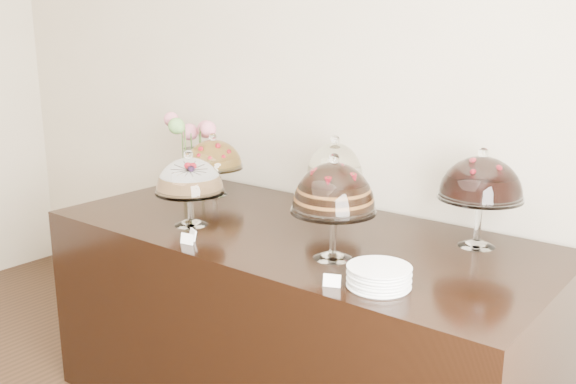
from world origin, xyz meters
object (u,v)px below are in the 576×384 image
Objects in this scene: cake_stand_dark_choco at (481,182)px; cake_stand_cheesecake at (335,167)px; cake_stand_fruit_tart at (213,157)px; flower_vase at (193,145)px; cake_stand_choco_layer at (334,191)px; plate_stack at (379,277)px; display_counter at (295,325)px; cake_stand_sugar_sponge at (190,179)px.

cake_stand_cheesecake is at bearing -179.45° from cake_stand_dark_choco.
flower_vase reaches higher than cake_stand_fruit_tart.
cake_stand_choco_layer is at bearing -20.86° from flower_vase.
cake_stand_cheesecake is 0.87m from plate_stack.
plate_stack is at bearing -45.50° from cake_stand_cheesecake.
cake_stand_cheesecake is (0.01, 0.28, 0.69)m from display_counter.
cake_stand_dark_choco is 1.89× the size of plate_stack.
cake_stand_dark_choco is 1.63m from flower_vase.
cake_stand_fruit_tart is at bearing 123.56° from cake_stand_sugar_sponge.
cake_stand_fruit_tart is (-0.30, 0.45, -0.01)m from cake_stand_sugar_sponge.
cake_stand_choco_layer is 0.99× the size of flower_vase.
cake_stand_fruit_tart is at bearing -15.69° from flower_vase.
flower_vase reaches higher than cake_stand_choco_layer.
cake_stand_cheesecake is at bearing 4.00° from cake_stand_fruit_tart.
display_counter is 0.74m from cake_stand_cheesecake.
cake_stand_sugar_sponge is at bearing -177.32° from cake_stand_choco_layer.
display_counter is 6.79× the size of cake_stand_fruit_tart.
display_counter is 0.80m from cake_stand_choco_layer.
cake_stand_sugar_sponge is 0.83× the size of flower_vase.
flower_vase is at bearing 158.15° from plate_stack.
cake_stand_cheesecake is 1.18× the size of cake_stand_fruit_tart.
cake_stand_choco_layer reaches higher than plate_stack.
cake_stand_choco_layer is at bearing -21.90° from cake_stand_fruit_tart.
display_counter is 5.77× the size of cake_stand_cheesecake.
cake_stand_fruit_tart reaches higher than display_counter.
cake_stand_fruit_tart is 0.79× the size of flower_vase.
cake_stand_cheesecake is 0.94m from flower_vase.
display_counter is at bearing 151.73° from plate_stack.
plate_stack is at bearing -98.57° from cake_stand_dark_choco.
cake_stand_dark_choco is 1.23× the size of cake_stand_fruit_tart.
display_counter is at bearing -17.31° from flower_vase.
cake_stand_cheesecake reaches higher than plate_stack.
flower_vase is (-1.63, 0.00, -0.03)m from cake_stand_dark_choco.
cake_stand_choco_layer is 0.60m from cake_stand_dark_choco.
cake_stand_cheesecake is at bearing 87.63° from display_counter.
cake_stand_dark_choco reaches higher than cake_stand_sugar_sponge.
cake_stand_dark_choco reaches higher than cake_stand_cheesecake.
cake_stand_fruit_tart is at bearing -177.68° from cake_stand_dark_choco.
cake_stand_sugar_sponge is at bearing -56.44° from cake_stand_fruit_tart.
plate_stack is (-0.09, -0.61, -0.23)m from cake_stand_dark_choco.
cake_stand_choco_layer reaches higher than cake_stand_dark_choco.
cake_stand_fruit_tart is 1.44m from plate_stack.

